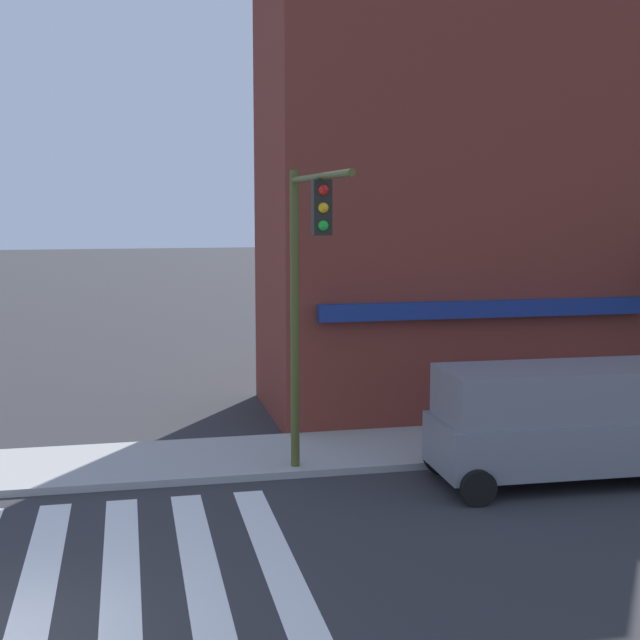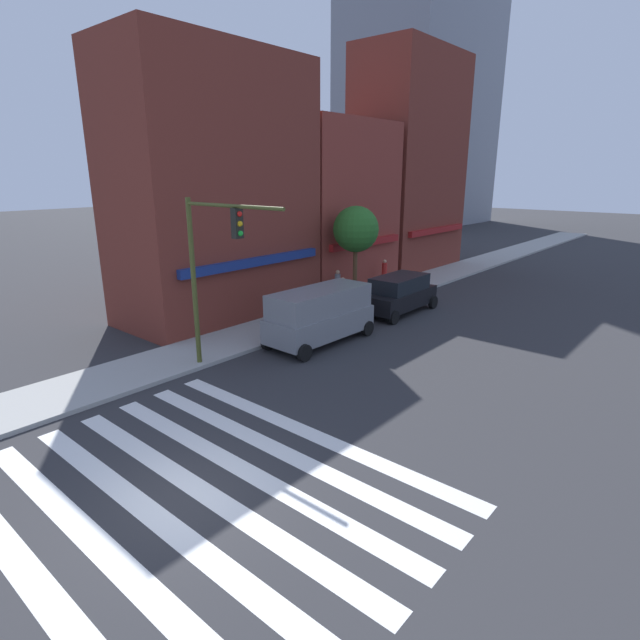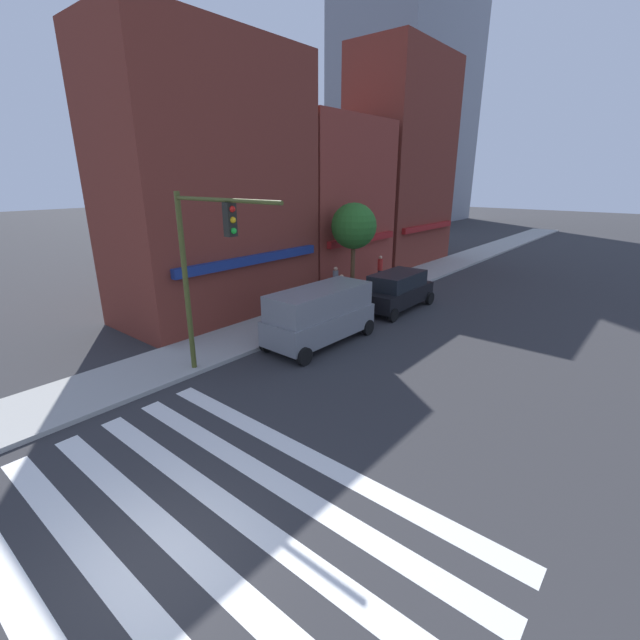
% 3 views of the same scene
% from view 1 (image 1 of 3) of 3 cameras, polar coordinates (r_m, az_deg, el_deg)
% --- Properties ---
extents(sidewalk_left, '(120.00, 3.00, 0.15)m').
position_cam_1_polar(sidewalk_left, '(19.53, -17.87, -9.12)').
color(sidewalk_left, '#9E9E99').
rests_on(sidewalk_left, ground_plane).
extents(traffic_signal, '(0.32, 4.71, 6.19)m').
position_cam_1_polar(traffic_signal, '(16.84, -0.96, 3.05)').
color(traffic_signal, '#474C1E').
rests_on(traffic_signal, ground_plane).
extents(van_grey, '(5.04, 2.22, 2.34)m').
position_cam_1_polar(van_grey, '(18.39, 15.03, -6.14)').
color(van_grey, slate).
rests_on(van_grey, ground_plane).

